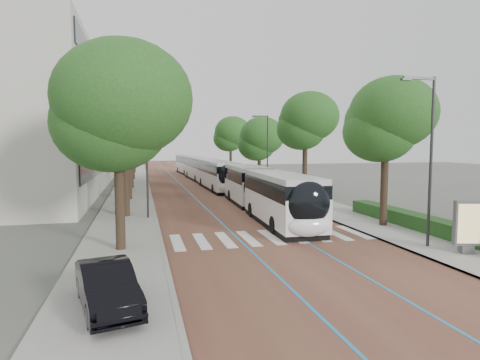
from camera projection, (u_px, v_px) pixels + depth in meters
name	position (u px, v px, depth m)	size (l,w,h in m)	color
ground	(273.00, 242.00, 20.54)	(160.00, 160.00, 0.00)	#51544C
road	(186.00, 179.00, 59.20)	(11.00, 140.00, 0.02)	brown
sidewalk_left	(133.00, 179.00, 57.38)	(4.00, 140.00, 0.12)	gray
sidewalk_right	(235.00, 177.00, 61.01)	(4.00, 140.00, 0.12)	gray
kerb_left	(147.00, 179.00, 57.84)	(0.20, 140.00, 0.14)	gray
kerb_right	(223.00, 177.00, 60.55)	(0.20, 140.00, 0.14)	gray
zebra_crossing	(271.00, 237.00, 21.56)	(10.55, 3.60, 0.01)	silver
lane_line_left	(175.00, 179.00, 58.81)	(0.12, 126.00, 0.01)	teal
lane_line_right	(197.00, 178.00, 59.58)	(0.12, 126.00, 0.01)	teal
office_building	(13.00, 126.00, 42.28)	(18.11, 40.00, 14.00)	#B8B4AA
hedge	(426.00, 224.00, 22.70)	(1.20, 14.00, 0.80)	#184116
streetlight_near	(428.00, 148.00, 18.83)	(1.82, 0.20, 8.00)	#2B2B2D
streetlight_far	(266.00, 146.00, 42.99)	(1.82, 0.20, 8.00)	#2B2B2D
lamp_post_left	(147.00, 158.00, 26.44)	(0.14, 0.14, 8.00)	#2B2B2D
trees_left	(130.00, 130.00, 41.55)	(6.46, 60.72, 9.65)	black
trees_right	(268.00, 134.00, 45.53)	(5.80, 47.44, 9.05)	black
lead_bus	(265.00, 192.00, 28.51)	(3.20, 18.48, 3.20)	black
bus_queued_0	(218.00, 175.00, 44.27)	(2.72, 12.44, 3.20)	white
bus_queued_1	(200.00, 169.00, 56.50)	(2.90, 12.47, 3.20)	white
bus_queued_2	(188.00, 165.00, 68.50)	(3.14, 12.51, 3.20)	white
ad_panel	(467.00, 226.00, 17.87)	(1.19, 0.62, 2.38)	#59595B
parked_car	(107.00, 286.00, 11.86)	(1.44, 4.12, 1.36)	black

